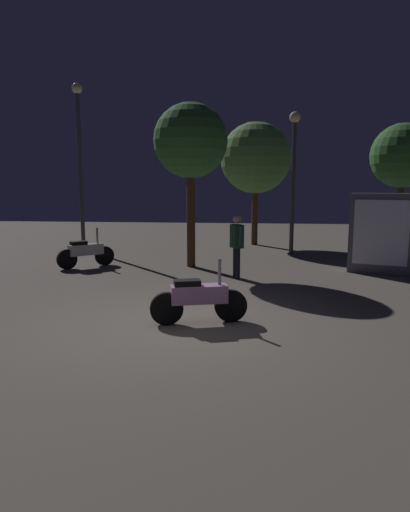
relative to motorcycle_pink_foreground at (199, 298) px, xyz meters
name	(u,v)px	position (x,y,z in m)	size (l,w,h in m)	color
ground_plane	(177,325)	(-0.35, -0.16, -0.44)	(40.00, 40.00, 0.00)	#605951
motorcycle_pink_foreground	(199,298)	(0.00, 0.00, 0.00)	(1.63, 0.54, 1.11)	black
motorcycle_white_parked_left	(86,252)	(-3.77, 4.87, 0.00)	(1.32, 1.16, 1.11)	black
person_rider_beside	(237,241)	(0.51, 3.80, 0.50)	(0.36, 0.64, 1.59)	black
streetlamp_near	(294,164)	(2.21, 7.93, 2.53)	(0.36, 0.36, 4.63)	#38383D
streetlamp_far	(80,148)	(-5.09, 8.20, 3.13)	(0.36, 0.36, 5.71)	#38383D
tree_left_bg	(403,156)	(6.40, 10.35, 2.91)	(2.36, 2.36, 4.55)	#4C331E
tree_center_bg	(256,158)	(1.00, 10.25, 2.85)	(2.67, 2.67, 4.64)	#4C331E
tree_right_bg	(191,142)	(-0.83, 5.31, 3.03)	(2.05, 2.05, 4.54)	#4C331E
kiosk_billboard	(381,234)	(4.26, 4.87, 0.61)	(1.68, 0.96, 2.10)	#595960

